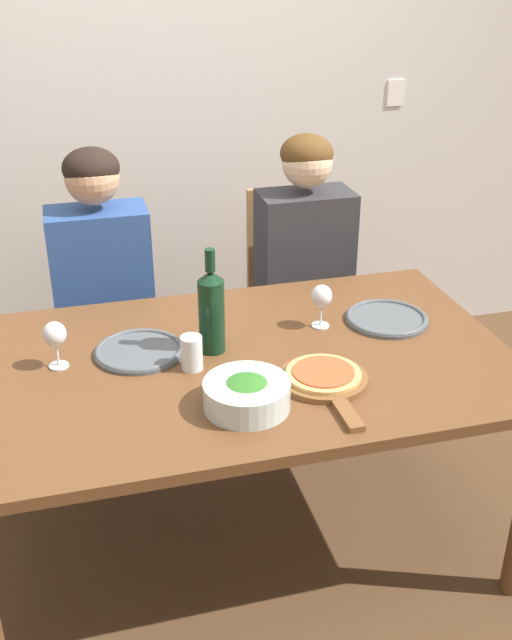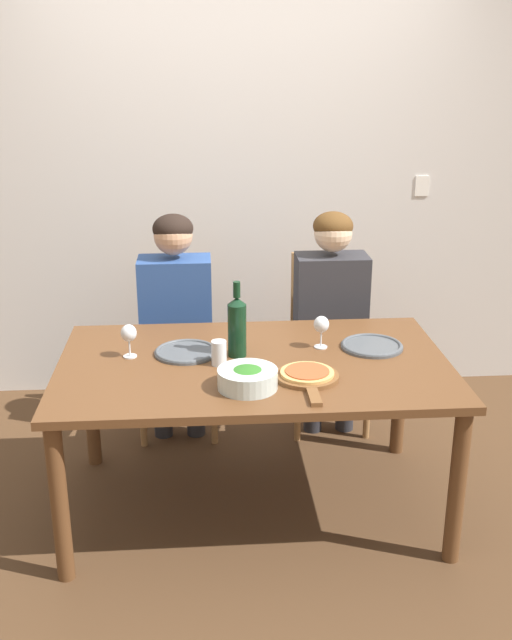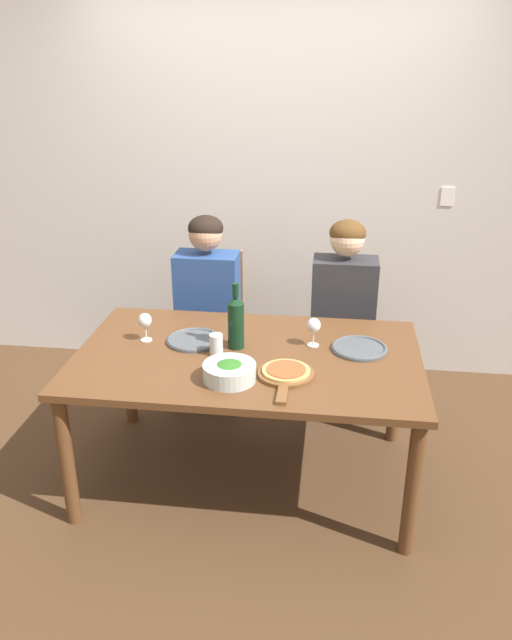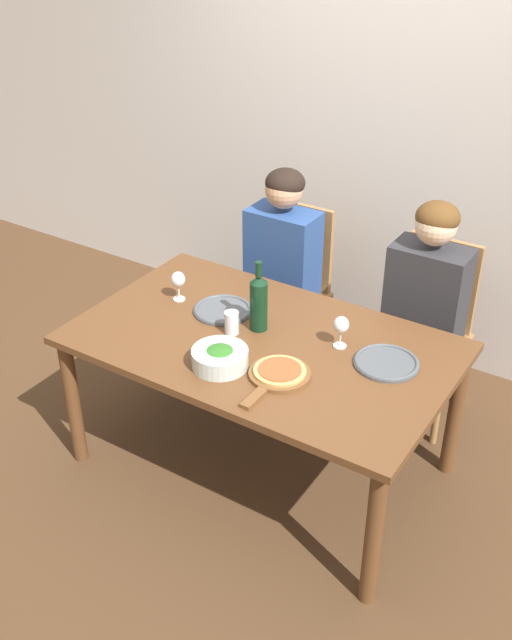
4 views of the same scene
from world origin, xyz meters
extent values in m
plane|color=#4C331E|center=(0.00, 0.00, 0.00)|extent=(40.00, 40.00, 0.00)
cube|color=silver|center=(0.00, 1.40, 1.35)|extent=(10.00, 0.05, 2.70)
cube|color=brown|center=(0.00, 0.00, 0.71)|extent=(1.70, 1.03, 0.04)
cylinder|color=brown|center=(-0.79, -0.45, 0.35)|extent=(0.07, 0.07, 0.69)
cylinder|color=brown|center=(0.79, -0.45, 0.35)|extent=(0.07, 0.07, 0.69)
cylinder|color=brown|center=(-0.79, 0.45, 0.35)|extent=(0.07, 0.07, 0.69)
cylinder|color=brown|center=(0.79, 0.45, 0.35)|extent=(0.07, 0.07, 0.69)
cube|color=#9E7042|center=(-0.36, 0.80, 0.43)|extent=(0.42, 0.42, 0.04)
cube|color=#9E7042|center=(-0.36, 0.99, 0.70)|extent=(0.38, 0.03, 0.50)
cylinder|color=#9E7042|center=(-0.55, 0.61, 0.21)|extent=(0.04, 0.04, 0.42)
cylinder|color=#9E7042|center=(-0.17, 0.61, 0.21)|extent=(0.04, 0.04, 0.42)
cylinder|color=#9E7042|center=(-0.55, 0.99, 0.21)|extent=(0.04, 0.04, 0.42)
cylinder|color=#9E7042|center=(-0.17, 0.99, 0.21)|extent=(0.04, 0.04, 0.42)
cube|color=#9E7042|center=(0.47, 0.80, 0.43)|extent=(0.42, 0.42, 0.04)
cube|color=#9E7042|center=(0.47, 0.99, 0.70)|extent=(0.38, 0.03, 0.50)
cylinder|color=#9E7042|center=(0.28, 0.61, 0.21)|extent=(0.04, 0.04, 0.42)
cylinder|color=#9E7042|center=(0.66, 0.61, 0.21)|extent=(0.04, 0.04, 0.42)
cylinder|color=#9E7042|center=(0.28, 0.99, 0.21)|extent=(0.04, 0.04, 0.42)
cylinder|color=#9E7042|center=(0.66, 0.99, 0.21)|extent=(0.04, 0.04, 0.42)
cylinder|color=#28282D|center=(-0.45, 0.72, 0.23)|extent=(0.10, 0.10, 0.45)
cylinder|color=#28282D|center=(-0.27, 0.72, 0.23)|extent=(0.10, 0.10, 0.45)
cube|color=navy|center=(-0.36, 0.78, 0.72)|extent=(0.38, 0.22, 0.54)
cylinder|color=navy|center=(-0.56, 0.53, 0.57)|extent=(0.07, 0.31, 0.14)
cylinder|color=navy|center=(-0.16, 0.53, 0.57)|extent=(0.07, 0.31, 0.14)
sphere|color=tan|center=(-0.36, 0.78, 1.11)|extent=(0.20, 0.20, 0.20)
ellipsoid|color=black|center=(-0.36, 0.79, 1.15)|extent=(0.21, 0.21, 0.15)
cylinder|color=#28282D|center=(0.38, 0.72, 0.23)|extent=(0.10, 0.10, 0.45)
cylinder|color=#28282D|center=(0.56, 0.72, 0.23)|extent=(0.10, 0.10, 0.45)
cube|color=#2D2D33|center=(0.47, 0.78, 0.72)|extent=(0.38, 0.22, 0.54)
cylinder|color=#2D2D33|center=(0.27, 0.53, 0.57)|extent=(0.07, 0.31, 0.14)
cylinder|color=#2D2D33|center=(0.67, 0.53, 0.57)|extent=(0.07, 0.31, 0.14)
sphere|color=beige|center=(0.47, 0.78, 1.11)|extent=(0.20, 0.20, 0.20)
ellipsoid|color=#563819|center=(0.47, 0.79, 1.15)|extent=(0.21, 0.21, 0.15)
cylinder|color=black|center=(-0.07, 0.07, 0.85)|extent=(0.08, 0.08, 0.24)
cone|color=black|center=(-0.07, 0.07, 0.98)|extent=(0.08, 0.08, 0.03)
cylinder|color=black|center=(-0.07, 0.07, 1.03)|extent=(0.03, 0.03, 0.07)
cylinder|color=silver|center=(-0.04, -0.27, 0.77)|extent=(0.24, 0.24, 0.08)
ellipsoid|color=#2D6B23|center=(-0.04, -0.27, 0.77)|extent=(0.20, 0.20, 0.09)
cylinder|color=#4C5156|center=(-0.29, 0.11, 0.73)|extent=(0.28, 0.28, 0.01)
torus|color=#4C5156|center=(-0.29, 0.11, 0.74)|extent=(0.28, 0.28, 0.02)
cylinder|color=#4C5156|center=(0.55, 0.12, 0.73)|extent=(0.28, 0.28, 0.01)
torus|color=#4C5156|center=(0.55, 0.12, 0.74)|extent=(0.28, 0.28, 0.02)
cylinder|color=brown|center=(0.21, -0.19, 0.74)|extent=(0.26, 0.26, 0.02)
cube|color=brown|center=(0.21, -0.40, 0.74)|extent=(0.04, 0.14, 0.02)
cylinder|color=tan|center=(0.21, -0.19, 0.75)|extent=(0.22, 0.22, 0.01)
cylinder|color=#AD4C28|center=(0.21, -0.19, 0.76)|extent=(0.18, 0.18, 0.01)
cylinder|color=silver|center=(-0.54, 0.09, 0.73)|extent=(0.06, 0.06, 0.01)
cylinder|color=silver|center=(-0.54, 0.09, 0.77)|extent=(0.01, 0.01, 0.07)
ellipsoid|color=silver|center=(-0.54, 0.09, 0.84)|extent=(0.07, 0.07, 0.08)
ellipsoid|color=maroon|center=(-0.54, 0.09, 0.83)|extent=(0.06, 0.06, 0.03)
cylinder|color=silver|center=(0.32, 0.14, 0.73)|extent=(0.06, 0.06, 0.01)
cylinder|color=silver|center=(0.32, 0.14, 0.77)|extent=(0.01, 0.01, 0.07)
ellipsoid|color=silver|center=(0.32, 0.14, 0.84)|extent=(0.07, 0.07, 0.08)
ellipsoid|color=maroon|center=(0.32, 0.14, 0.83)|extent=(0.06, 0.06, 0.03)
cylinder|color=silver|center=(-0.15, -0.02, 0.78)|extent=(0.07, 0.07, 0.11)
camera|label=1|loc=(-0.47, -1.96, 1.88)|focal=42.00mm
camera|label=2|loc=(-0.21, -2.99, 1.99)|focal=42.00mm
camera|label=3|loc=(0.40, -2.73, 2.10)|focal=35.00mm
camera|label=4|loc=(1.50, -2.40, 2.54)|focal=42.00mm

